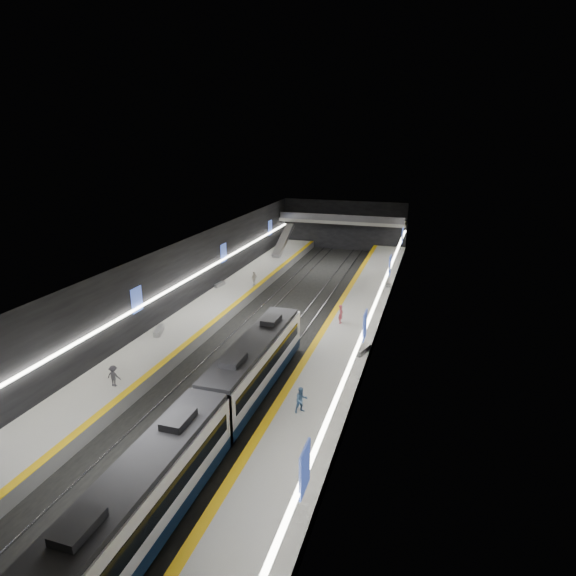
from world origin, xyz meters
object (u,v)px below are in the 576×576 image
(bench_right_far, at_px, (388,283))
(passenger_right_b, at_px, (301,400))
(bench_left_near, at_px, (159,331))
(passenger_right_a, at_px, (341,314))
(escalator, at_px, (283,240))
(passenger_left_b, at_px, (114,376))
(bench_right_near, at_px, (363,350))
(bench_left_far, at_px, (220,284))
(train, at_px, (211,415))
(passenger_left_a, at_px, (254,278))

(bench_right_far, xyz_separation_m, passenger_right_b, (-2.42, -29.51, 0.64))
(bench_left_near, xyz_separation_m, passenger_right_a, (15.23, 7.31, 0.68))
(escalator, xyz_separation_m, passenger_left_b, (0.87, -42.15, -1.11))
(escalator, height_order, passenger_left_b, escalator)
(bench_right_near, bearing_deg, bench_left_far, 162.41)
(bench_left_far, height_order, bench_right_far, bench_right_far)
(bench_left_far, distance_m, bench_right_near, 23.07)
(passenger_right_b, distance_m, passenger_left_b, 13.73)
(bench_left_far, distance_m, bench_right_far, 20.04)
(passenger_right_b, relative_size, passenger_left_b, 1.12)
(bench_right_near, xyz_separation_m, bench_right_far, (0.00, 19.46, -0.00))
(train, distance_m, bench_right_far, 34.01)
(passenger_left_b, bearing_deg, bench_left_far, -85.47)
(train, bearing_deg, escalator, 102.48)
(bench_right_near, bearing_deg, train, -99.90)
(train, xyz_separation_m, passenger_left_a, (-8.22, 28.38, -0.33))
(bench_right_near, height_order, passenger_left_b, passenger_left_b)
(passenger_left_a, distance_m, passenger_left_b, 25.35)
(passenger_right_b, xyz_separation_m, passenger_left_a, (-12.81, 24.62, -0.02))
(bench_left_near, height_order, bench_left_far, bench_left_near)
(bench_left_near, distance_m, bench_right_far, 27.76)
(escalator, distance_m, bench_left_far, 18.48)
(passenger_right_a, bearing_deg, bench_left_near, 114.49)
(bench_left_far, bearing_deg, passenger_right_a, -17.38)
(bench_right_far, xyz_separation_m, passenger_left_b, (-16.13, -30.22, 0.55))
(escalator, xyz_separation_m, bench_left_far, (-2.00, -18.30, -1.69))
(bench_right_near, bearing_deg, escalator, 135.42)
(train, relative_size, bench_right_far, 14.92)
(train, height_order, passenger_right_b, train)
(bench_left_far, relative_size, passenger_left_b, 1.08)
(escalator, distance_m, passenger_left_b, 42.18)
(passenger_right_a, relative_size, passenger_left_b, 1.17)
(train, relative_size, bench_left_far, 17.31)
(train, height_order, bench_left_near, train)
(train, relative_size, passenger_left_b, 18.70)
(bench_right_far, distance_m, passenger_right_a, 13.96)
(bench_left_near, height_order, bench_right_far, same)
(passenger_right_b, bearing_deg, passenger_right_a, 52.35)
(bench_left_near, height_order, passenger_left_b, passenger_left_b)
(passenger_right_b, height_order, passenger_left_a, passenger_right_b)
(train, distance_m, bench_left_far, 29.47)
(passenger_left_a, bearing_deg, passenger_right_b, 42.89)
(passenger_left_b, bearing_deg, passenger_right_b, -179.36)
(escalator, xyz_separation_m, passenger_right_a, (13.98, -25.54, -0.97))
(bench_left_far, xyz_separation_m, bench_right_near, (19.00, -13.09, 0.04))
(bench_right_far, bearing_deg, bench_left_far, -168.84)
(bench_left_near, distance_m, passenger_left_a, 16.33)
(bench_left_near, distance_m, passenger_right_a, 16.91)
(bench_right_near, xyz_separation_m, passenger_left_b, (-16.13, -10.76, 0.55))
(bench_left_far, relative_size, passenger_right_b, 0.97)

